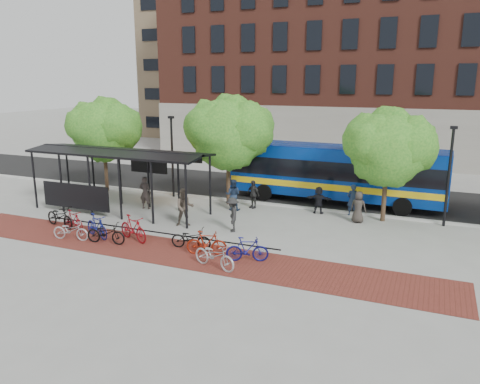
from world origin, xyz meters
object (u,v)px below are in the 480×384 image
at_px(bike_11, 247,249).
at_px(pedestrian_6, 358,207).
at_px(bus_shelter, 117,159).
at_px(tree_c, 390,145).
at_px(bike_8, 191,238).
at_px(bike_10, 214,255).
at_px(bike_9, 207,243).
at_px(pedestrian_8, 185,207).
at_px(bike_3, 97,226).
at_px(pedestrian_2, 233,195).
at_px(bus, 336,170).
at_px(bike_2, 71,230).
at_px(tree_b, 230,130).
at_px(pedestrian_7, 352,200).
at_px(bike_5, 133,228).
at_px(bike_1, 73,220).
at_px(tree_a, 105,128).
at_px(lamp_post_right, 449,174).
at_px(pedestrian_5, 319,200).
at_px(lamp_post_left, 172,154).
at_px(bike_4, 106,233).
at_px(pedestrian_4, 253,194).
at_px(pedestrian_9, 232,215).
at_px(pedestrian_1, 145,193).
at_px(bike_0, 60,216).

xyz_separation_m(bike_11, pedestrian_6, (3.36, 7.26, 0.31)).
bearing_deg(bus_shelter, tree_c, 15.06).
bearing_deg(bike_8, bike_10, -138.74).
xyz_separation_m(bike_9, pedestrian_8, (-2.86, 3.22, 0.45)).
relative_size(bike_3, bike_9, 1.07).
bearing_deg(pedestrian_2, bike_8, 85.02).
relative_size(bus, bike_2, 7.06).
height_order(tree_b, pedestrian_7, tree_b).
xyz_separation_m(tree_c, bike_5, (-10.49, -7.78, -3.45)).
distance_m(bus_shelter, bike_1, 4.51).
xyz_separation_m(tree_a, bike_2, (4.75, -8.84, -3.76)).
bearing_deg(lamp_post_right, bus_shelter, -166.61).
bearing_deg(tree_c, bus, 139.08).
distance_m(pedestrian_2, pedestrian_7, 6.70).
xyz_separation_m(tree_c, pedestrian_7, (-1.81, 0.45, -3.18)).
distance_m(bike_5, pedestrian_5, 10.43).
height_order(bus_shelter, bike_8, bus_shelter).
xyz_separation_m(lamp_post_left, bike_2, (-0.16, -9.09, -2.27)).
xyz_separation_m(bus_shelter, tree_a, (-3.77, 3.83, 1.24)).
xyz_separation_m(bike_4, pedestrian_6, (10.14, 7.76, 0.34)).
xyz_separation_m(bike_8, bike_11, (2.87, -0.44, 0.05)).
bearing_deg(lamp_post_left, bus_shelter, -105.53).
height_order(tree_c, bike_9, tree_c).
relative_size(bike_9, pedestrian_4, 1.07).
height_order(tree_c, bus, tree_c).
bearing_deg(tree_a, tree_c, -0.00).
xyz_separation_m(bike_2, pedestrian_7, (11.44, 9.29, 0.39)).
height_order(bus_shelter, pedestrian_9, bus_shelter).
xyz_separation_m(bike_2, pedestrian_6, (11.98, 8.00, 0.37)).
xyz_separation_m(bike_4, pedestrian_7, (9.61, 9.05, 0.37)).
xyz_separation_m(tree_a, bike_1, (3.77, -7.58, -3.74)).
bearing_deg(pedestrian_6, lamp_post_right, -157.38).
relative_size(bike_8, pedestrian_7, 1.06).
xyz_separation_m(tree_b, bike_4, (-2.42, -8.60, -3.96)).
xyz_separation_m(tree_a, pedestrian_6, (16.72, -0.85, -3.40)).
xyz_separation_m(lamp_post_left, bike_1, (-1.14, -7.83, -2.25)).
bearing_deg(tree_c, bike_11, -119.72).
xyz_separation_m(bike_5, pedestrian_4, (3.10, 7.47, 0.22)).
distance_m(pedestrian_1, pedestrian_6, 11.99).
distance_m(lamp_post_left, pedestrian_5, 9.70).
distance_m(bike_1, pedestrian_8, 5.59).
height_order(pedestrian_2, pedestrian_6, pedestrian_2).
bearing_deg(lamp_post_left, pedestrian_5, -1.24).
bearing_deg(bike_8, lamp_post_right, -61.84).
height_order(lamp_post_left, bike_10, lamp_post_left).
distance_m(lamp_post_left, bike_8, 9.95).
distance_m(bike_8, pedestrian_4, 7.36).
height_order(bike_1, bike_3, bike_3).
distance_m(bus, pedestrian_7, 3.00).
xyz_separation_m(bike_0, pedestrian_5, (11.56, 7.53, 0.21)).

